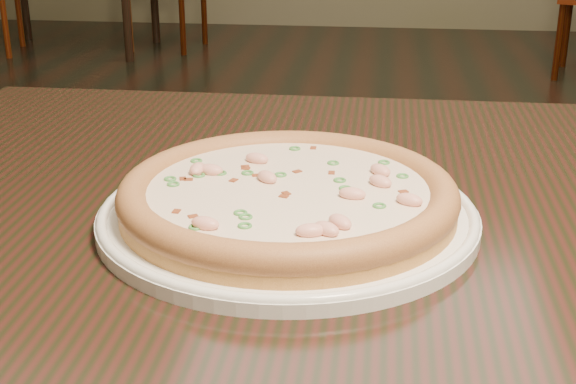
# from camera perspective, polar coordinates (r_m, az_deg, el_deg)

# --- Properties ---
(hero_table) EXTENTS (1.20, 0.80, 0.75)m
(hero_table) POSITION_cam_1_polar(r_m,az_deg,el_deg) (0.82, 8.91, -7.53)
(hero_table) COLOR black
(hero_table) RESTS_ON ground
(plate) EXTENTS (0.34, 0.34, 0.02)m
(plate) POSITION_cam_1_polar(r_m,az_deg,el_deg) (0.73, 0.00, -1.56)
(plate) COLOR white
(plate) RESTS_ON hero_table
(pizza) EXTENTS (0.31, 0.31, 0.03)m
(pizza) POSITION_cam_1_polar(r_m,az_deg,el_deg) (0.72, 0.01, -0.22)
(pizza) COLOR tan
(pizza) RESTS_ON plate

